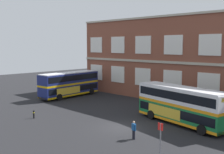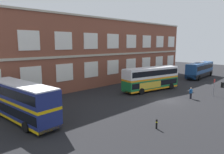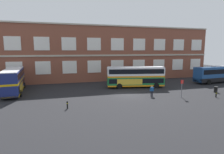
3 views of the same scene
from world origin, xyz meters
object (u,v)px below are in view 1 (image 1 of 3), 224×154
double_decker_near (70,84)px  double_decker_middle (181,105)px  waiting_passenger (134,129)px  bus_stand_flag (160,137)px  safety_bollard_east (34,114)px

double_decker_near → double_decker_middle: size_ratio=0.99×
double_decker_middle → waiting_passenger: size_ratio=6.64×
double_decker_near → bus_stand_flag: bearing=-22.2°
double_decker_middle → safety_bollard_east: (-13.47, -10.11, -1.66)m
double_decker_middle → waiting_passenger: (-0.34, -7.42, -1.22)m
bus_stand_flag → waiting_passenger: bearing=157.0°
bus_stand_flag → double_decker_middle: bearing=112.6°
double_decker_near → waiting_passenger: size_ratio=6.57×
double_decker_middle → safety_bollard_east: double_decker_middle is taller
double_decker_middle → safety_bollard_east: size_ratio=11.88×
waiting_passenger → safety_bollard_east: 13.41m
bus_stand_flag → safety_bollard_east: (-17.30, -0.92, -1.14)m
safety_bollard_east → bus_stand_flag: bearing=3.0°
double_decker_near → double_decker_middle: bearing=-3.5°
double_decker_middle → bus_stand_flag: size_ratio=4.18×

